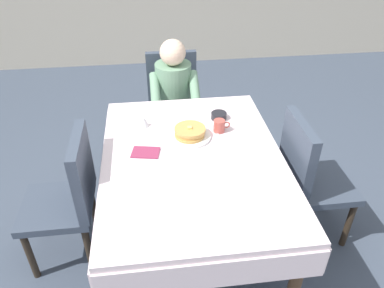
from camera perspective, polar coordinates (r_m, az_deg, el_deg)
ground_plane at (r=2.78m, az=0.12°, el=-14.28°), size 14.00×14.00×0.00m
dining_table_main at (r=2.33m, az=0.13°, el=-3.72°), size 1.12×1.52×0.74m
chair_diner at (r=3.37m, az=-2.92°, el=6.94°), size 0.44×0.45×0.93m
diner_person at (r=3.17m, az=-2.76°, el=7.85°), size 0.40×0.43×1.12m
chair_left_side at (r=2.46m, az=-18.15°, el=-7.15°), size 0.45×0.44×0.93m
chair_right_side at (r=2.60m, az=17.29°, el=-4.33°), size 0.45×0.44×0.93m
plate_breakfast at (r=2.45m, az=-0.38°, el=1.19°), size 0.28×0.28×0.02m
breakfast_stack at (r=2.43m, az=-0.31°, el=1.90°), size 0.20×0.21×0.06m
cup_coffee at (r=2.50m, az=4.24°, el=2.79°), size 0.11×0.08×0.08m
bowl_butter at (r=2.65m, az=4.13°, el=4.34°), size 0.11×0.11×0.04m
syrup_pitcher at (r=2.57m, az=-7.42°, el=3.47°), size 0.08×0.08×0.07m
fork_left_of_plate at (r=2.42m, az=-4.79°, el=0.51°), size 0.03×0.18×0.00m
knife_right_of_plate at (r=2.46m, az=4.08°, el=1.13°), size 0.02×0.20×0.00m
spoon_near_edge at (r=2.20m, az=-0.71°, el=-3.34°), size 0.15×0.04×0.00m
napkin_folded at (r=2.32m, az=-7.11°, el=-1.28°), size 0.19×0.15×0.01m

